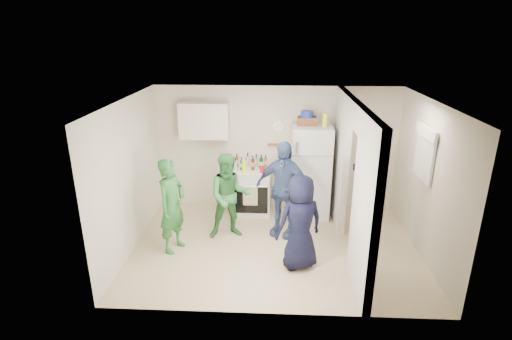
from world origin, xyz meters
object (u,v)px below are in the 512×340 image
at_px(person_green_left, 172,206).
at_px(person_nook, 367,201).
at_px(blue_bowl, 307,114).
at_px(person_navy, 300,223).
at_px(person_green_center, 230,196).
at_px(person_denim, 283,189).
at_px(fridge, 310,171).
at_px(wicker_basket, 307,121).
at_px(stove, 251,191).
at_px(yellow_cup_stack_top, 325,120).

height_order(person_green_left, person_nook, person_green_left).
xyz_separation_m(person_green_left, person_nook, (3.22, 0.37, -0.01)).
height_order(blue_bowl, person_navy, blue_bowl).
height_order(person_green_center, person_denim, person_denim).
height_order(fridge, wicker_basket, wicker_basket).
bearing_deg(person_green_center, person_nook, -14.92).
relative_size(person_green_left, person_denim, 0.92).
xyz_separation_m(blue_bowl, person_navy, (-0.19, -1.95, -1.27)).
bearing_deg(person_navy, stove, -89.27).
relative_size(yellow_cup_stack_top, person_navy, 0.16).
bearing_deg(person_green_center, person_navy, -49.50).
bearing_deg(person_green_left, person_navy, -78.86).
distance_m(fridge, person_green_center, 1.77).
xyz_separation_m(stove, person_nook, (2.01, -1.15, 0.33)).
height_order(stove, person_nook, person_nook).
bearing_deg(blue_bowl, person_nook, -50.33).
distance_m(stove, person_navy, 2.13).
relative_size(stove, person_green_center, 0.60).
bearing_deg(person_green_left, person_nook, -61.07).
xyz_separation_m(fridge, person_green_left, (-2.35, -1.49, -0.11)).
bearing_deg(wicker_basket, person_navy, -95.63).
height_order(stove, person_green_center, person_green_center).
xyz_separation_m(person_green_center, person_navy, (1.18, -0.91, -0.01)).
xyz_separation_m(blue_bowl, person_nook, (0.97, -1.17, -1.23)).
xyz_separation_m(stove, blue_bowl, (1.05, 0.02, 1.56)).
height_order(wicker_basket, person_navy, wicker_basket).
height_order(person_green_left, person_green_center, person_green_left).
height_order(stove, person_green_left, person_green_left).
xyz_separation_m(fridge, person_nook, (0.87, -1.12, -0.12)).
height_order(stove, yellow_cup_stack_top, yellow_cup_stack_top).
xyz_separation_m(fridge, blue_bowl, (-0.10, 0.05, 1.11)).
bearing_deg(person_nook, fridge, -110.29).
xyz_separation_m(person_green_left, person_denim, (1.82, 0.63, 0.07)).
bearing_deg(blue_bowl, fridge, -26.57).
bearing_deg(yellow_cup_stack_top, person_denim, -135.00).
bearing_deg(person_navy, person_green_left, -34.46).
bearing_deg(person_denim, person_green_center, -148.67).
height_order(yellow_cup_stack_top, person_navy, yellow_cup_stack_top).
distance_m(wicker_basket, person_green_left, 2.94).
xyz_separation_m(person_green_center, person_nook, (2.33, -0.13, 0.02)).
distance_m(wicker_basket, yellow_cup_stack_top, 0.36).
relative_size(person_green_center, person_denim, 0.88).
relative_size(fridge, yellow_cup_stack_top, 7.28).
relative_size(blue_bowl, yellow_cup_stack_top, 0.96).
height_order(wicker_basket, person_denim, wicker_basket).
height_order(wicker_basket, yellow_cup_stack_top, yellow_cup_stack_top).
bearing_deg(person_green_left, fridge, -35.37).
distance_m(yellow_cup_stack_top, person_nook, 1.67).
distance_m(wicker_basket, blue_bowl, 0.13).
bearing_deg(stove, fridge, -1.50).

